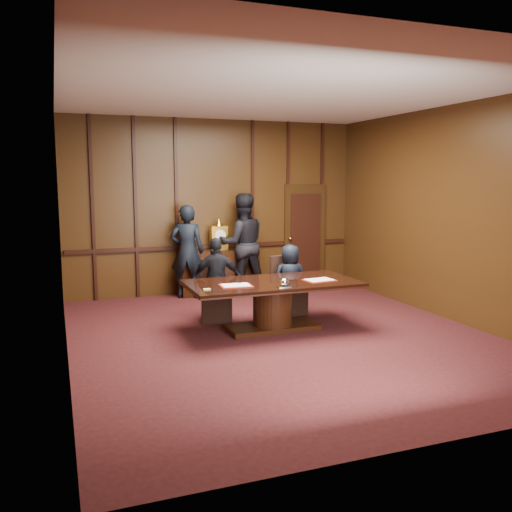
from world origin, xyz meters
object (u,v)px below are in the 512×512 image
Objects in this scene: witness_left at (187,252)px; conference_table at (272,297)px; witness_right at (242,244)px; signatory_left at (217,280)px; sideboard at (219,270)px; signatory_right at (290,280)px.

conference_table is at bearing 124.55° from witness_left.
witness_left is 0.90× the size of witness_right.
witness_right reaches higher than conference_table.
sideboard is at bearing -96.10° from signatory_left.
witness_right is at bearing -159.79° from witness_left.
witness_right is at bearing -79.94° from signatory_right.
signatory_left is 0.75× the size of witness_left.
conference_table is at bearing 140.43° from signatory_left.
signatory_left is at bearing 129.09° from conference_table.
witness_left is (-0.04, 1.91, 0.23)m from signatory_left.
signatory_left is at bearing -107.44° from sideboard.
witness_left is 1.14m from witness_right.
witness_left is at bearing -51.13° from signatory_right.
conference_table is 1.29× the size of witness_right.
witness_left reaches higher than signatory_left.
conference_table is 1.91× the size of signatory_left.
witness_left reaches higher than conference_table.
signatory_right is 0.66× the size of witness_left.
signatory_right is at bearing -168.66° from signatory_left.
signatory_right is (0.65, -2.07, 0.12)m from sideboard.
signatory_left is 0.68× the size of witness_right.
signatory_left is at bearing 63.89° from witness_right.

